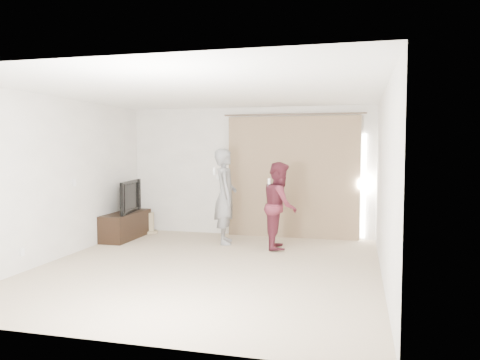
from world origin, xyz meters
name	(u,v)px	position (x,y,z in m)	size (l,w,h in m)	color
floor	(207,268)	(0.00, 0.00, 0.00)	(5.50, 5.50, 0.00)	tan
wall_back	(249,172)	(0.00, 2.75, 1.30)	(5.00, 0.04, 2.60)	silver
wall_left	(58,178)	(-2.50, 0.00, 1.30)	(0.04, 5.50, 2.60)	silver
ceiling	(206,92)	(0.00, 0.00, 2.60)	(5.00, 5.50, 0.01)	white
curtain	(293,177)	(0.91, 2.68, 1.20)	(2.80, 0.11, 2.46)	#9E8061
tv_console	(126,225)	(-2.27, 1.76, 0.26)	(0.46, 1.33, 0.51)	black
tv	(125,197)	(-2.27, 1.76, 0.83)	(1.09, 0.14, 0.63)	black
scratching_post	(150,225)	(-2.05, 2.40, 0.17)	(0.32, 0.32, 0.43)	tan
person_man	(225,196)	(-0.24, 1.80, 0.88)	(0.60, 0.74, 1.77)	gray
person_woman	(280,205)	(0.83, 1.61, 0.77)	(0.70, 0.83, 1.54)	maroon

